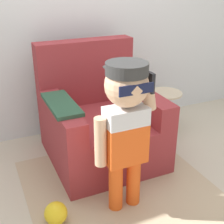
{
  "coord_description": "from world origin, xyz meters",
  "views": [
    {
      "loc": [
        -1.0,
        -2.13,
        1.56
      ],
      "look_at": [
        -0.12,
        -0.18,
        0.6
      ],
      "focal_mm": 50.0,
      "sensor_mm": 36.0,
      "label": 1
    }
  ],
  "objects_px": {
    "side_table": "(164,108)",
    "toy_ball": "(56,213)",
    "armchair": "(99,121)",
    "person_child": "(126,117)"
  },
  "relations": [
    {
      "from": "person_child",
      "to": "side_table",
      "type": "height_order",
      "value": "person_child"
    },
    {
      "from": "armchair",
      "to": "toy_ball",
      "type": "height_order",
      "value": "armchair"
    },
    {
      "from": "side_table",
      "to": "armchair",
      "type": "bearing_deg",
      "value": -169.33
    },
    {
      "from": "person_child",
      "to": "side_table",
      "type": "relative_size",
      "value": 2.45
    },
    {
      "from": "person_child",
      "to": "toy_ball",
      "type": "distance_m",
      "value": 0.81
    },
    {
      "from": "side_table",
      "to": "toy_ball",
      "type": "distance_m",
      "value": 1.65
    },
    {
      "from": "person_child",
      "to": "side_table",
      "type": "bearing_deg",
      "value": 44.56
    },
    {
      "from": "armchair",
      "to": "person_child",
      "type": "bearing_deg",
      "value": -98.23
    },
    {
      "from": "person_child",
      "to": "toy_ball",
      "type": "bearing_deg",
      "value": 176.82
    },
    {
      "from": "armchair",
      "to": "side_table",
      "type": "distance_m",
      "value": 0.81
    }
  ]
}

